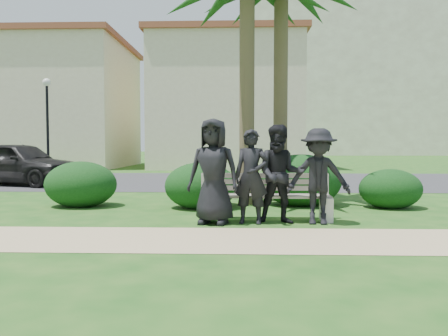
{
  "coord_description": "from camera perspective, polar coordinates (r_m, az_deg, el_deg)",
  "views": [
    {
      "loc": [
        -0.32,
        -7.6,
        1.27
      ],
      "look_at": [
        -0.6,
        1.0,
        0.82
      ],
      "focal_mm": 35.0,
      "sensor_mm": 36.0,
      "label": 1
    }
  ],
  "objects": [
    {
      "name": "ground",
      "position": [
        7.71,
        4.27,
        -6.48
      ],
      "size": [
        160.0,
        160.0,
        0.0
      ],
      "primitive_type": "plane",
      "color": "#184E16",
      "rests_on": "ground"
    },
    {
      "name": "man_a",
      "position": [
        7.02,
        -1.38,
        -0.43
      ],
      "size": [
        0.93,
        0.72,
        1.7
      ],
      "primitive_type": "imported",
      "rotation": [
        0.0,
        0.0,
        -0.23
      ],
      "color": "black",
      "rests_on": "ground"
    },
    {
      "name": "hedge_d",
      "position": [
        9.36,
        10.01,
        -1.4
      ],
      "size": [
        1.71,
        1.41,
        1.12
      ],
      "primitive_type": "ellipsoid",
      "color": "#0E3410",
      "rests_on": "ground"
    },
    {
      "name": "hedge_f",
      "position": [
        9.45,
        20.91,
        -2.43
      ],
      "size": [
        1.25,
        1.03,
        0.82
      ],
      "primitive_type": "ellipsoid",
      "color": "#0E3410",
      "rests_on": "ground"
    },
    {
      "name": "hedge_a",
      "position": [
        9.53,
        -18.2,
        -1.88
      ],
      "size": [
        1.48,
        1.22,
        0.97
      ],
      "primitive_type": "ellipsoid",
      "color": "#0E3410",
      "rests_on": "ground"
    },
    {
      "name": "man_c",
      "position": [
        7.09,
        7.35,
        -0.81
      ],
      "size": [
        0.83,
        0.67,
        1.6
      ],
      "primitive_type": "imported",
      "rotation": [
        0.0,
        0.0,
        -0.09
      ],
      "color": "black",
      "rests_on": "ground"
    },
    {
      "name": "hotel_tower",
      "position": [
        65.35,
        14.97,
        13.6
      ],
      "size": [
        26.0,
        18.0,
        37.3
      ],
      "color": "beige",
      "rests_on": "ground"
    },
    {
      "name": "footpath",
      "position": [
        5.95,
        4.98,
        -9.34
      ],
      "size": [
        30.0,
        1.6,
        0.01
      ],
      "primitive_type": "cube",
      "color": "tan",
      "rests_on": "ground"
    },
    {
      "name": "man_b",
      "position": [
        7.05,
        3.59,
        -1.11
      ],
      "size": [
        0.62,
        0.47,
        1.53
      ],
      "primitive_type": "imported",
      "rotation": [
        0.0,
        0.0,
        -0.19
      ],
      "color": "black",
      "rests_on": "ground"
    },
    {
      "name": "hedge_b",
      "position": [
        8.81,
        -3.06,
        -2.16
      ],
      "size": [
        1.46,
        1.21,
        0.95
      ],
      "primitive_type": "ellipsoid",
      "color": "#0E3410",
      "rests_on": "ground"
    },
    {
      "name": "stucco_bldg_right",
      "position": [
        25.72,
        0.39,
        8.34
      ],
      "size": [
        8.4,
        8.4,
        7.3
      ],
      "color": "beige",
      "rests_on": "ground"
    },
    {
      "name": "man_d",
      "position": [
        7.14,
        12.25,
        -1.08
      ],
      "size": [
        1.05,
        0.68,
        1.54
      ],
      "primitive_type": "imported",
      "rotation": [
        0.0,
        0.0,
        -0.11
      ],
      "color": "black",
      "rests_on": "ground"
    },
    {
      "name": "asphalt_street",
      "position": [
        15.65,
        3.07,
        -1.65
      ],
      "size": [
        160.0,
        8.0,
        0.01
      ],
      "primitive_type": "cube",
      "color": "#2D2D30",
      "rests_on": "ground"
    },
    {
      "name": "street_lamp",
      "position": [
        21.5,
        -22.09,
        7.25
      ],
      "size": [
        0.36,
        0.36,
        4.29
      ],
      "color": "black",
      "rests_on": "ground"
    },
    {
      "name": "car_a",
      "position": [
        15.35,
        -25.22,
        0.56
      ],
      "size": [
        4.35,
        2.7,
        1.38
      ],
      "primitive_type": "imported",
      "rotation": [
        0.0,
        0.0,
        1.29
      ],
      "color": "black",
      "rests_on": "ground"
    },
    {
      "name": "hedge_c",
      "position": [
        9.24,
        -1.74,
        -2.74
      ],
      "size": [
        1.06,
        0.88,
        0.69
      ],
      "primitive_type": "ellipsoid",
      "color": "#0E3410",
      "rests_on": "ground"
    },
    {
      "name": "stucco_bldg_left",
      "position": [
        28.24,
        -22.74,
        7.63
      ],
      "size": [
        10.4,
        8.4,
        7.3
      ],
      "color": "beige",
      "rests_on": "ground"
    },
    {
      "name": "park_bench",
      "position": [
        7.42,
        5.37,
        -4.16
      ],
      "size": [
        2.19,
        0.51,
        0.76
      ],
      "rotation": [
        0.0,
        0.0,
        -0.0
      ],
      "color": "gray",
      "rests_on": "ground"
    }
  ]
}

